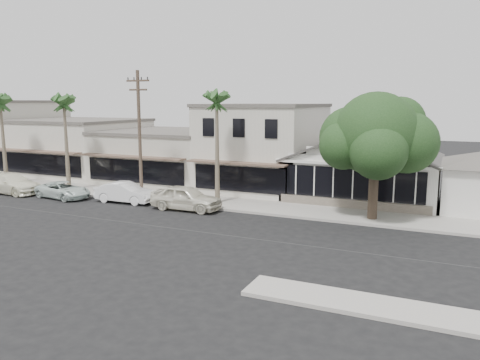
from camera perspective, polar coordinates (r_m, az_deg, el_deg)
The scene contains 15 objects.
ground at distance 24.68m, azimuth -1.97°, elevation -6.72°, with size 140.00×140.00×0.00m, color black.
sidewalk_north at distance 34.25m, azimuth -8.98°, elevation -2.09°, with size 90.00×3.50×0.15m, color #9E9991.
corner_shop at distance 34.42m, azimuth 14.92°, elevation 2.05°, with size 10.40×8.60×5.10m.
row_building_near at distance 37.45m, azimuth 3.06°, elevation 3.92°, with size 8.00×10.00×6.50m, color beige.
row_building_midnear at distance 41.68m, azimuth -8.57°, elevation 2.80°, with size 10.00×10.00×4.20m, color #BBB8A8.
row_building_midfar at distance 48.13m, azimuth -19.16°, elevation 3.75°, with size 11.00×10.00×5.00m, color beige.
utility_pole at distance 32.93m, azimuth -12.15°, elevation 5.63°, with size 1.80×0.24×9.00m.
car_0 at distance 30.31m, azimuth -6.59°, elevation -2.16°, with size 1.89×4.69×1.60m, color silver.
car_1 at distance 33.29m, azimuth -13.81°, elevation -1.48°, with size 1.50×4.29×1.41m, color white.
car_2 at distance 36.11m, azimuth -20.74°, elevation -1.15°, with size 1.99×4.31×1.20m, color silver.
car_3 at distance 39.60m, azimuth -26.12°, elevation -0.38°, with size 2.12×5.22×1.52m, color white.
shade_tree at distance 28.02m, azimuth 16.17°, elevation 5.10°, with size 6.74×6.10×7.48m.
palm_east at distance 31.05m, azimuth -2.86°, elevation 9.49°, with size 2.60×2.60×8.01m.
palm_mid at distance 38.16m, azimuth -20.68°, elevation 8.71°, with size 2.60×2.60×7.87m.
palm_west at distance 43.05m, azimuth -27.20°, elevation 8.36°, with size 3.03×3.03×7.94m.
Camera 1 is at (10.54, -21.22, 6.90)m, focal length 35.00 mm.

